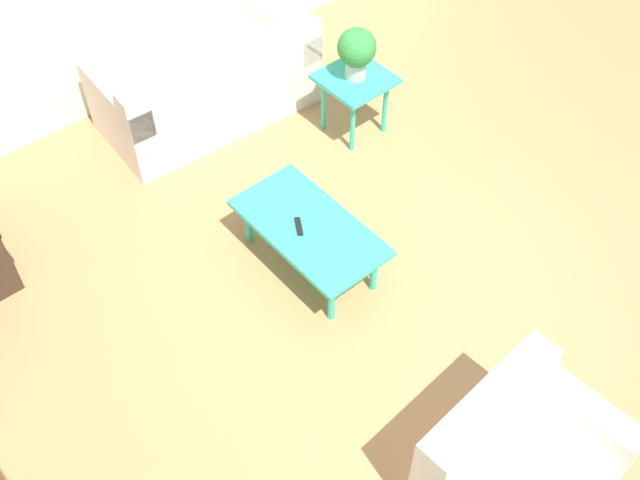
# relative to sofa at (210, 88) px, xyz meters

# --- Properties ---
(ground_plane) EXTENTS (14.00, 14.00, 0.00)m
(ground_plane) POSITION_rel_sofa_xyz_m (-2.29, 0.03, -0.30)
(ground_plane) COLOR #A87A4C
(sofa) EXTENTS (1.00, 1.84, 0.80)m
(sofa) POSITION_rel_sofa_xyz_m (0.00, 0.00, 0.00)
(sofa) COLOR silver
(sofa) RESTS_ON ground_plane
(armchair) EXTENTS (0.84, 1.03, 0.81)m
(armchair) POSITION_rel_sofa_xyz_m (-3.85, 0.66, 0.02)
(armchair) COLOR silver
(armchair) RESTS_ON ground_plane
(coffee_table) EXTENTS (1.12, 0.59, 0.41)m
(coffee_table) POSITION_rel_sofa_xyz_m (-1.81, 0.42, 0.06)
(coffee_table) COLOR #2DB79E
(coffee_table) RESTS_ON ground_plane
(side_table_plant) EXTENTS (0.54, 0.54, 0.54)m
(side_table_plant) POSITION_rel_sofa_xyz_m (-0.92, -0.82, 0.16)
(side_table_plant) COLOR #2DB79E
(side_table_plant) RESTS_ON ground_plane
(potted_plant) EXTENTS (0.31, 0.31, 0.43)m
(potted_plant) POSITION_rel_sofa_xyz_m (-0.92, -0.82, 0.49)
(potted_plant) COLOR #B2ADA3
(potted_plant) RESTS_ON side_table_plant
(remote_control) EXTENTS (0.16, 0.12, 0.02)m
(remote_control) POSITION_rel_sofa_xyz_m (-1.78, 0.48, 0.11)
(remote_control) COLOR black
(remote_control) RESTS_ON coffee_table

